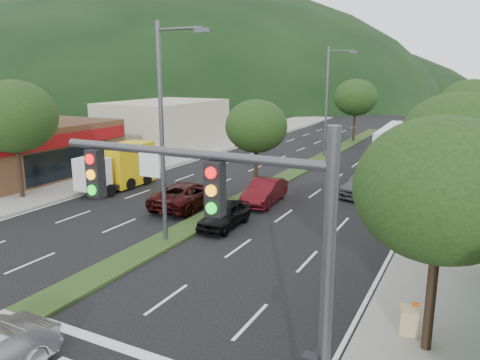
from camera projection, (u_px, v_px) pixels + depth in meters
The scene contains 26 objects.
ground at pixel (20, 318), 15.28m from camera, with size 160.00×160.00×0.00m, color black.
sidewalk_right at pixel (469, 190), 31.34m from camera, with size 5.00×90.00×0.15m, color gray.
sidewalk_left at pixel (160, 159), 42.70m from camera, with size 6.00×90.00×0.15m, color gray.
median at pixel (306, 166), 39.51m from camera, with size 1.60×56.00×0.12m, color #253D16.
traffic_signal at pixel (247, 245), 8.87m from camera, with size 6.12×0.40×7.00m.
shop_left at pixel (23, 149), 36.03m from camera, with size 10.15×12.00×4.00m.
bldg_left_far at pixel (164, 122), 52.66m from camera, with size 9.00×14.00×4.60m, color #B2AD8E.
hill_far at pixel (151, 97), 146.17m from camera, with size 176.00×132.00×82.00m, color black.
tree_r_a at pixel (442, 190), 12.30m from camera, with size 4.60×4.60×6.63m.
tree_r_b at pixel (458, 142), 19.18m from camera, with size 4.80×4.80×6.94m.
tree_r_c at pixel (465, 128), 26.17m from camera, with size 4.40×4.40×6.48m.
tree_r_d at pixel (471, 108), 34.73m from camera, with size 5.00×5.00×7.17m.
tree_r_e at pixel (474, 104), 43.46m from camera, with size 4.60×4.60×6.71m.
tree_med_near at pixel (256, 126), 29.86m from camera, with size 4.00×4.00×6.02m.
tree_med_far at pixel (356, 97), 52.24m from camera, with size 4.80×4.80×6.94m.
tree_l_a at pixel (14, 117), 28.33m from camera, with size 5.20×5.20×7.25m.
streetlight_near at pixel (165, 124), 20.84m from camera, with size 2.60×0.25×10.00m.
streetlight_mid at pixel (329, 97), 42.49m from camera, with size 2.60×0.25×10.00m.
suv_maroon at pixel (188, 194), 27.59m from camera, with size 2.55×5.53×1.54m, color black.
car_queue_a at pixel (225, 215), 24.04m from camera, with size 1.57×3.90×1.33m, color black.
car_queue_b at pixel (364, 183), 30.51m from camera, with size 2.06×5.07×1.47m, color #4A4A4F.
car_queue_c at pixel (265, 192), 28.35m from camera, with size 1.57×4.50×1.48m, color #490C10.
car_queue_d at pixel (398, 172), 34.26m from camera, with size 2.19×4.74×1.32m, color black.
box_truck at pixel (120, 168), 32.11m from camera, with size 2.41×6.01×2.95m.
motorhome at pixel (400, 149), 36.31m from camera, with size 3.32×9.66×3.67m.
a_frame_sign at pixel (409, 319), 13.86m from camera, with size 0.65×0.71×1.21m.
Camera 1 is at (12.73, -9.03, 7.87)m, focal length 35.00 mm.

